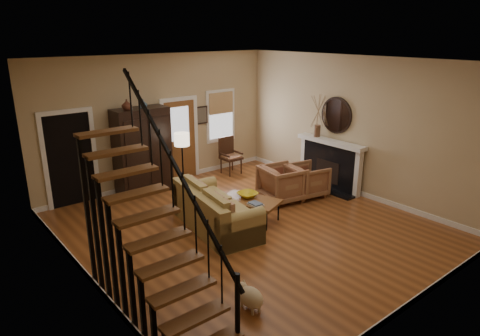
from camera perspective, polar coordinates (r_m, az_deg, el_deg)
room at (r=9.41m, az=-7.70°, el=3.43°), size 7.00×7.33×3.30m
staircase at (r=5.74m, az=-11.76°, el=-5.31°), size 0.94×2.80×3.20m
fireplace at (r=10.98m, az=12.04°, el=1.13°), size 0.33×1.95×2.30m
armoire at (r=10.57m, az=-12.88°, el=2.19°), size 1.30×0.60×2.10m
vase_a at (r=10.09m, az=-14.86°, el=8.15°), size 0.24×0.24×0.25m
vase_b at (r=10.26m, az=-12.81°, el=8.34°), size 0.20×0.20×0.21m
sofa at (r=8.62m, az=-3.25°, el=-5.47°), size 1.29×2.34×0.83m
coffee_table at (r=9.03m, az=1.37°, el=-5.58°), size 1.09×1.38×0.46m
bowl at (r=9.06m, az=1.01°, el=-3.58°), size 0.41×0.41×0.10m
books at (r=8.65m, az=2.07°, el=-4.82°), size 0.22×0.30×0.06m
armchair_left at (r=10.41m, az=8.89°, el=-1.62°), size 1.00×0.98×0.78m
armchair_right at (r=10.03m, az=5.64°, el=-2.06°), size 1.07×1.05×0.84m
floor_lamp at (r=10.22m, az=-7.63°, el=0.37°), size 0.43×0.43×1.56m
side_chair at (r=11.85m, az=-1.20°, el=1.62°), size 0.54×0.54×1.02m
dog at (r=6.37m, az=1.49°, el=-17.03°), size 0.30×0.49×0.35m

